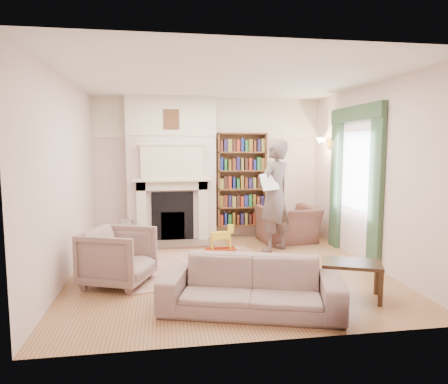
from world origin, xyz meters
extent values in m
plane|color=brown|center=(0.00, 0.00, 0.00)|extent=(4.50, 4.50, 0.00)
plane|color=white|center=(0.00, 0.00, 2.80)|extent=(4.50, 4.50, 0.00)
plane|color=silver|center=(0.00, 2.25, 1.40)|extent=(4.50, 0.00, 4.50)
plane|color=silver|center=(0.00, -2.25, 1.40)|extent=(4.50, 0.00, 4.50)
plane|color=silver|center=(-2.25, 0.00, 1.40)|extent=(0.00, 4.50, 4.50)
plane|color=silver|center=(2.25, 0.00, 1.40)|extent=(0.00, 4.50, 4.50)
cube|color=silver|center=(-0.75, 2.08, 1.40)|extent=(1.70, 0.35, 2.80)
cube|color=silver|center=(-0.75, 1.79, 1.22)|extent=(1.47, 0.24, 0.05)
cube|color=black|center=(-0.75, 1.88, 0.50)|extent=(0.80, 0.06, 0.96)
cube|color=silver|center=(-0.75, 1.81, 1.55)|extent=(1.15, 0.18, 0.62)
cube|color=brown|center=(0.65, 2.12, 1.18)|extent=(1.00, 0.24, 1.85)
cube|color=silver|center=(2.23, 0.40, 1.45)|extent=(0.02, 0.90, 1.30)
cube|color=#2F4930|center=(2.20, -0.30, 1.20)|extent=(0.07, 0.32, 2.40)
cube|color=#2F4930|center=(2.20, 1.10, 1.20)|extent=(0.07, 0.32, 2.40)
cube|color=#2F4930|center=(2.19, 0.40, 2.38)|extent=(0.09, 1.70, 0.24)
cube|color=#BFAD90|center=(-0.41, 0.26, 0.01)|extent=(2.66, 2.25, 0.01)
imported|color=#432523|center=(1.46, 1.56, 0.35)|extent=(1.16, 1.05, 0.69)
imported|color=gray|center=(-1.54, -0.41, 0.38)|extent=(1.07, 1.06, 0.76)
imported|color=gray|center=(0.03, -1.53, 0.29)|extent=(2.15, 1.32, 0.59)
imported|color=brown|center=(1.01, 0.96, 0.99)|extent=(0.86, 0.80, 1.97)
cube|color=silver|center=(0.86, 0.76, 1.25)|extent=(0.41, 0.34, 0.28)
cylinder|color=#B8BBC1|center=(-1.58, 1.44, 0.28)|extent=(0.27, 0.27, 0.55)
cube|color=gold|center=(-0.55, 0.07, 0.03)|extent=(0.38, 0.38, 0.03)
cube|color=#A81317|center=(-0.47, -0.26, 0.04)|extent=(0.32, 0.26, 0.05)
cube|color=red|center=(0.10, -0.51, 0.02)|extent=(0.28, 0.30, 0.02)
cube|color=red|center=(0.50, -0.33, 0.02)|extent=(0.26, 0.21, 0.02)
cube|color=red|center=(0.38, -0.47, 0.02)|extent=(0.25, 0.20, 0.02)
cube|color=red|center=(0.37, -0.27, 0.02)|extent=(0.24, 0.18, 0.02)
camera|label=1|loc=(-0.93, -5.77, 1.85)|focal=32.00mm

